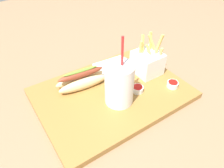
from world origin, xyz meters
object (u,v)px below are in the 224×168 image
fries_basket (147,62)px  ketchup_cup_1 (173,84)px  soda_cup (119,84)px  napkin_stack (114,66)px  ketchup_cup_2 (138,89)px  hot_dog_1 (82,80)px

fries_basket → ketchup_cup_1: 0.12m
soda_cup → ketchup_cup_1: (0.19, -0.05, -0.06)m
napkin_stack → fries_basket: bearing=-48.7°
ketchup_cup_2 → napkin_stack: size_ratio=0.29×
soda_cup → hot_dog_1: soda_cup is taller
ketchup_cup_2 → soda_cup: bearing=-178.8°
hot_dog_1 → ketchup_cup_2: 0.19m
hot_dog_1 → napkin_stack: size_ratio=1.32×
fries_basket → ketchup_cup_1: bearing=-81.0°
soda_cup → ketchup_cup_1: 0.20m
hot_dog_1 → ketchup_cup_2: size_ratio=4.58×
ketchup_cup_1 → napkin_stack: (-0.10, 0.21, -0.01)m
ketchup_cup_2 → napkin_stack: (0.01, 0.16, -0.01)m
fries_basket → ketchup_cup_1: (0.02, -0.11, -0.03)m
soda_cup → napkin_stack: (0.09, 0.16, -0.07)m
ketchup_cup_1 → hot_dog_1: bearing=145.3°
soda_cup → hot_dog_1: bearing=115.8°
fries_basket → ketchup_cup_2: (-0.10, -0.07, -0.03)m
soda_cup → hot_dog_1: 0.15m
ketchup_cup_1 → ketchup_cup_2: same height
hot_dog_1 → ketchup_cup_1: bearing=-34.7°
soda_cup → ketchup_cup_2: 0.10m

